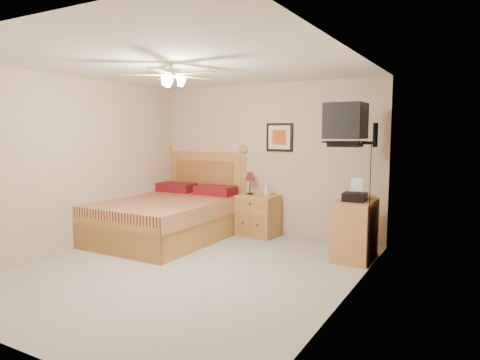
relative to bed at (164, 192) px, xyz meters
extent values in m
plane|color=#A49F94|center=(1.23, -1.12, -0.75)|extent=(4.50, 4.50, 0.00)
cube|color=white|center=(1.23, -1.12, 1.75)|extent=(4.00, 4.50, 0.04)
cube|color=#C2AB8F|center=(1.23, 1.13, 0.50)|extent=(4.00, 0.04, 2.50)
cube|color=#C2AB8F|center=(1.23, -3.37, 0.50)|extent=(4.00, 0.04, 2.50)
cube|color=#C2AB8F|center=(-0.77, -1.12, 0.50)|extent=(0.04, 4.50, 2.50)
cube|color=#C2AB8F|center=(3.23, -1.12, 0.50)|extent=(0.04, 4.50, 2.50)
cube|color=#A3723B|center=(1.23, 0.88, -0.41)|extent=(0.66, 0.51, 0.68)
imported|color=white|center=(1.37, 0.93, 0.03)|extent=(0.10, 0.10, 0.21)
cube|color=black|center=(1.50, 1.11, 0.87)|extent=(0.46, 0.04, 0.46)
cube|color=#AD7A4A|center=(2.96, 0.34, -0.35)|extent=(0.48, 0.69, 0.81)
imported|color=#BCAE92|center=(2.94, 0.55, 0.07)|extent=(0.20, 0.26, 0.02)
imported|color=#9F907A|center=(2.94, 0.58, 0.09)|extent=(0.33, 0.36, 0.02)
camera|label=1|loc=(4.39, -5.29, 0.96)|focal=32.00mm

